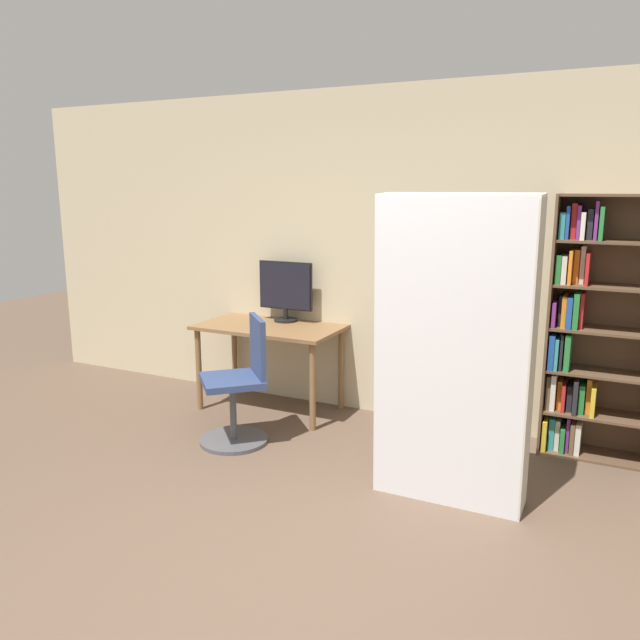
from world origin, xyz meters
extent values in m
plane|color=brown|center=(0.00, 0.00, 0.00)|extent=(16.00, 16.00, 0.00)
cube|color=#C6B793|center=(0.00, 2.72, 1.35)|extent=(8.00, 0.06, 2.70)
cube|color=brown|center=(-1.25, 2.35, 0.74)|extent=(1.22, 0.68, 0.03)
cylinder|color=brown|center=(-1.80, 2.07, 0.36)|extent=(0.05, 0.05, 0.72)
cylinder|color=brown|center=(-0.70, 2.07, 0.36)|extent=(0.05, 0.05, 0.72)
cylinder|color=brown|center=(-1.80, 2.63, 0.36)|extent=(0.05, 0.05, 0.72)
cylinder|color=brown|center=(-0.70, 2.63, 0.36)|extent=(0.05, 0.05, 0.72)
cylinder|color=black|center=(-1.21, 2.56, 0.76)|extent=(0.21, 0.21, 0.02)
cylinder|color=black|center=(-1.21, 2.56, 0.82)|extent=(0.04, 0.04, 0.10)
cube|color=black|center=(-1.21, 2.57, 1.07)|extent=(0.51, 0.02, 0.42)
cube|color=black|center=(-1.21, 2.56, 1.07)|extent=(0.49, 0.03, 0.40)
cylinder|color=#4C4C51|center=(-1.13, 1.59, 0.01)|extent=(0.52, 0.52, 0.03)
cylinder|color=#4C4C51|center=(-1.13, 1.59, 0.25)|extent=(0.05, 0.05, 0.43)
cube|color=navy|center=(-1.13, 1.59, 0.49)|extent=(0.62, 0.62, 0.05)
cube|color=navy|center=(-0.99, 1.73, 0.74)|extent=(0.30, 0.31, 0.45)
cube|color=brown|center=(0.99, 2.52, 0.93)|extent=(0.02, 0.33, 1.87)
cube|color=brown|center=(1.35, 2.68, 0.93)|extent=(0.74, 0.02, 1.87)
cube|color=brown|center=(1.35, 2.52, 0.01)|extent=(0.71, 0.30, 0.02)
cube|color=brown|center=(1.35, 2.52, 0.32)|extent=(0.71, 0.30, 0.02)
cube|color=brown|center=(1.35, 2.52, 0.62)|extent=(0.71, 0.30, 0.02)
cube|color=brown|center=(1.35, 2.52, 0.93)|extent=(0.71, 0.30, 0.02)
cube|color=brown|center=(1.35, 2.52, 1.24)|extent=(0.71, 0.30, 0.02)
cube|color=brown|center=(1.35, 2.52, 1.55)|extent=(0.71, 0.30, 0.02)
cube|color=brown|center=(1.35, 2.52, 1.86)|extent=(0.71, 0.30, 0.02)
cube|color=gold|center=(1.02, 2.50, 0.13)|extent=(0.03, 0.25, 0.23)
cube|color=teal|center=(1.07, 2.53, 0.14)|extent=(0.04, 0.19, 0.24)
cube|color=silver|center=(1.11, 2.52, 0.13)|extent=(0.03, 0.17, 0.23)
cube|color=#287A38|center=(1.15, 2.51, 0.11)|extent=(0.03, 0.23, 0.19)
cube|color=#7A2D84|center=(1.18, 2.52, 0.15)|extent=(0.02, 0.20, 0.26)
cube|color=brown|center=(1.21, 2.48, 0.13)|extent=(0.03, 0.18, 0.23)
cube|color=silver|center=(1.25, 2.52, 0.13)|extent=(0.04, 0.23, 0.23)
cube|color=brown|center=(1.02, 2.51, 0.45)|extent=(0.03, 0.17, 0.25)
cube|color=silver|center=(1.06, 2.52, 0.46)|extent=(0.03, 0.22, 0.27)
cube|color=orange|center=(1.10, 2.57, 0.43)|extent=(0.03, 0.19, 0.21)
cube|color=red|center=(1.13, 2.49, 0.43)|extent=(0.02, 0.18, 0.20)
cube|color=#232328|center=(1.17, 2.54, 0.42)|extent=(0.04, 0.19, 0.19)
cube|color=#232328|center=(1.21, 2.49, 0.45)|extent=(0.03, 0.22, 0.25)
cube|color=#287A38|center=(1.25, 2.54, 0.43)|extent=(0.04, 0.24, 0.21)
cube|color=orange|center=(1.29, 2.56, 0.45)|extent=(0.03, 0.21, 0.25)
cube|color=gold|center=(1.32, 2.47, 0.43)|extent=(0.03, 0.18, 0.21)
cube|color=#1E4C9E|center=(1.03, 2.50, 0.76)|extent=(0.04, 0.24, 0.25)
cube|color=teal|center=(1.06, 2.47, 0.75)|extent=(0.02, 0.19, 0.23)
cube|color=#232328|center=(1.09, 2.52, 0.76)|extent=(0.02, 0.23, 0.26)
cube|color=#287A38|center=(1.13, 2.48, 0.77)|extent=(0.04, 0.18, 0.26)
cube|color=#7A2D84|center=(1.02, 2.52, 1.03)|extent=(0.03, 0.25, 0.18)
cube|color=#232328|center=(1.05, 2.55, 1.05)|extent=(0.02, 0.17, 0.22)
cube|color=orange|center=(1.08, 2.53, 1.05)|extent=(0.03, 0.25, 0.22)
cube|color=#1E4C9E|center=(1.12, 2.47, 1.05)|extent=(0.04, 0.18, 0.22)
cube|color=#287A38|center=(1.16, 2.50, 1.07)|extent=(0.04, 0.24, 0.25)
cube|color=red|center=(1.20, 2.53, 1.07)|extent=(0.02, 0.18, 0.25)
cube|color=#287A38|center=(1.03, 2.51, 1.35)|extent=(0.04, 0.20, 0.20)
cube|color=silver|center=(1.06, 2.54, 1.35)|extent=(0.03, 0.25, 0.20)
cube|color=orange|center=(1.10, 2.50, 1.37)|extent=(0.02, 0.23, 0.24)
cube|color=orange|center=(1.14, 2.57, 1.37)|extent=(0.03, 0.17, 0.24)
cube|color=silver|center=(1.17, 2.57, 1.38)|extent=(0.03, 0.18, 0.26)
cube|color=red|center=(1.21, 2.51, 1.36)|extent=(0.02, 0.25, 0.22)
cube|color=teal|center=(1.03, 2.52, 1.65)|extent=(0.04, 0.19, 0.18)
cube|color=#1E4C9E|center=(1.06, 2.52, 1.67)|extent=(0.02, 0.19, 0.23)
cube|color=red|center=(1.10, 2.56, 1.68)|extent=(0.04, 0.20, 0.24)
cube|color=#7A2D84|center=(1.13, 2.55, 1.67)|extent=(0.02, 0.21, 0.23)
cube|color=silver|center=(1.16, 2.53, 1.65)|extent=(0.03, 0.25, 0.19)
cube|color=#232328|center=(1.20, 2.55, 1.66)|extent=(0.04, 0.20, 0.21)
cube|color=#7A2D84|center=(1.24, 2.52, 1.69)|extent=(0.02, 0.19, 0.26)
cube|color=#287A38|center=(1.27, 2.49, 1.67)|extent=(0.03, 0.20, 0.23)
cube|color=silver|center=(0.56, 1.43, 0.94)|extent=(0.91, 0.32, 1.88)
cube|color=beige|center=(1.01, 1.43, 0.94)|extent=(0.01, 0.32, 1.84)
camera|label=1|loc=(1.42, -2.14, 1.91)|focal=35.00mm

